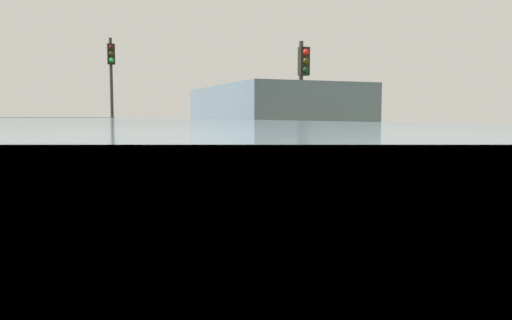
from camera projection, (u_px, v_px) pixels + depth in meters
name	position (u px, v px, depth m)	size (l,w,h in m)	color
ground_plane	(151.00, 198.00, 11.67)	(60.00, 60.00, 0.00)	#2D2D30
lane_line_center	(119.00, 199.00, 11.42)	(0.12, 32.00, 0.01)	silver
lane_line_right_edge	(293.00, 190.00, 12.95)	(0.12, 32.00, 0.01)	silver
grass_verge_right	(447.00, 180.00, 14.69)	(9.00, 48.00, 0.06)	#47752D
curb_right	(311.00, 186.00, 13.12)	(0.24, 48.00, 0.12)	#9E9B93
car_suv_ahead	(270.00, 165.00, 7.38)	(2.07, 4.55, 2.28)	brown
car_hatchback_far	(32.00, 164.00, 10.39)	(1.85, 3.76, 1.78)	navy
traffic_light_near_right	(303.00, 84.00, 16.45)	(0.32, 0.50, 4.28)	#2D2D2D
traffic_light_far_median	(111.00, 78.00, 22.79)	(0.32, 0.50, 5.36)	#2D2D2D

